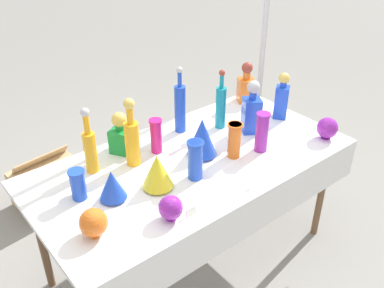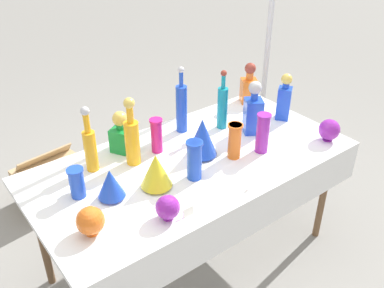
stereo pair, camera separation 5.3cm
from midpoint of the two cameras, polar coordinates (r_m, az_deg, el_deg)
The scene contains 25 objects.
ground_plane at distance 2.88m, azimuth -0.55°, elevation -14.76°, with size 40.00×40.00×0.00m, color gray.
display_table at distance 2.41m, azimuth -0.22°, elevation -3.49°, with size 1.81×0.92×0.76m.
tall_bottle_0 at distance 2.60m, azimuth -2.19°, elevation 4.98°, with size 0.07×0.07×0.42m.
tall_bottle_1 at distance 2.30m, azimuth -8.68°, elevation 0.80°, with size 0.08×0.08×0.39m.
tall_bottle_2 at distance 2.29m, azimuth -14.11°, elevation -0.41°, with size 0.07×0.07×0.37m.
tall_bottle_3 at distance 2.65m, azimuth 3.28°, elevation 5.17°, with size 0.06×0.06×0.38m.
square_decanter_0 at distance 2.45m, azimuth -10.12°, elevation 1.23°, with size 0.15×0.15×0.25m.
square_decanter_1 at distance 2.82m, azimuth 11.36°, elevation 6.09°, with size 0.12×0.12×0.31m.
square_decanter_2 at distance 3.02m, azimuth 6.70°, elevation 7.77°, with size 0.15×0.15×0.29m.
square_decanter_3 at distance 2.62m, azimuth 7.38°, elevation 4.49°, with size 0.14×0.14×0.34m.
slender_vase_0 at distance 2.19m, azimuth -0.26°, elevation -2.02°, with size 0.09×0.09×0.22m.
slender_vase_1 at distance 2.42m, azimuth -5.45°, elevation 1.21°, with size 0.08×0.08×0.21m.
slender_vase_2 at distance 2.14m, azimuth -15.67°, elevation -5.11°, with size 0.08×0.08×0.16m.
slender_vase_3 at distance 2.44m, azimuth 8.70°, elevation 1.69°, with size 0.08×0.08×0.24m.
slender_vase_4 at distance 2.37m, azimuth 5.03°, elevation 0.62°, with size 0.09×0.09×0.21m.
fluted_vase_0 at distance 2.13m, azimuth -5.36°, elevation -3.61°, with size 0.16×0.16×0.19m.
fluted_vase_1 at distance 2.37m, azimuth 0.62°, elevation 1.01°, with size 0.17×0.17×0.23m.
fluted_vase_2 at distance 2.10m, azimuth -11.32°, elevation -5.36°, with size 0.14×0.14×0.16m.
round_bowl_0 at distance 1.92m, azimuth -13.79°, elevation -10.15°, with size 0.13×0.13×0.14m.
round_bowl_1 at distance 1.96m, azimuth -3.66°, elevation -8.49°, with size 0.11×0.11×0.12m.
round_bowl_2 at distance 2.67m, azimuth 17.05°, elevation 2.05°, with size 0.13×0.13×0.13m.
price_tag_left at distance 2.00m, azimuth -0.91°, elevation -9.02°, with size 0.06×0.01×0.04m, color white.
price_tag_center at distance 2.19m, azimuth 7.25°, elevation -5.42°, with size 0.06×0.01×0.03m, color white.
cardboard_box_behind_left at distance 3.39m, azimuth -18.70°, elevation -5.31°, with size 0.53×0.45×0.37m.
canopy_pole at distance 3.45m, azimuth 9.10°, elevation 13.53°, with size 0.18×0.18×2.62m.
Camera 1 is at (-1.25, -1.56, 2.08)m, focal length 40.00 mm.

